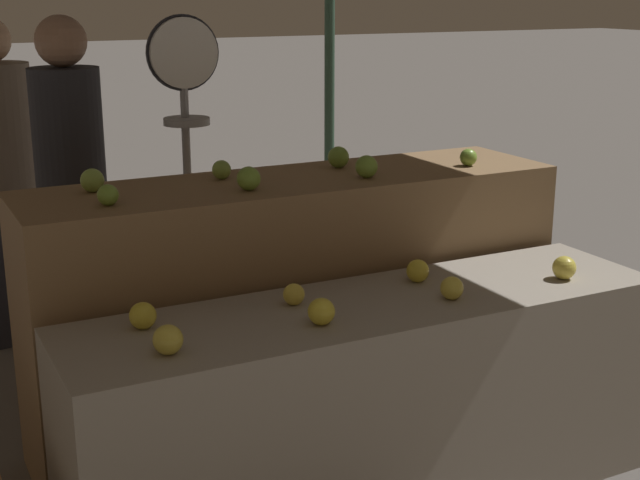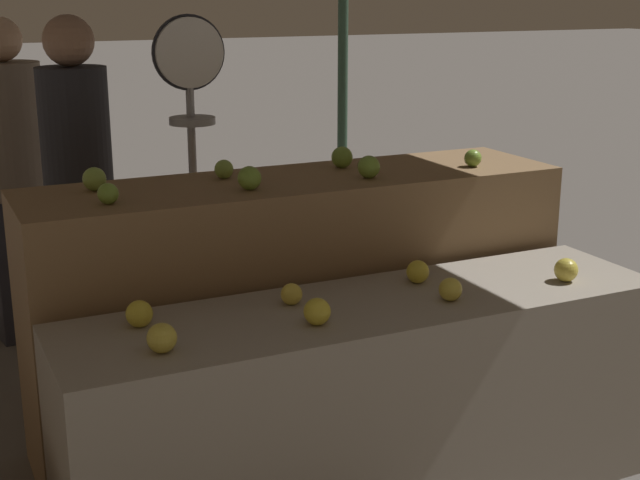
# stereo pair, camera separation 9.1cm
# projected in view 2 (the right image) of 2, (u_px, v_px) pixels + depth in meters

# --- Properties ---
(display_counter_front) EXTENTS (2.13, 0.55, 0.76)m
(display_counter_front) POSITION_uv_depth(u_px,v_px,m) (369.00, 406.00, 3.12)
(display_counter_front) COLOR gray
(display_counter_front) RESTS_ON ground_plane
(display_counter_back) EXTENTS (2.13, 0.55, 1.08)m
(display_counter_back) POSITION_uv_depth(u_px,v_px,m) (299.00, 309.00, 3.59)
(display_counter_back) COLOR olive
(display_counter_back) RESTS_ON ground_plane
(apple_front_0) EXTENTS (0.09, 0.09, 0.09)m
(apple_front_0) POSITION_uv_depth(u_px,v_px,m) (162.00, 338.00, 2.59)
(apple_front_0) COLOR gold
(apple_front_0) RESTS_ON display_counter_front
(apple_front_1) EXTENTS (0.09, 0.09, 0.09)m
(apple_front_1) POSITION_uv_depth(u_px,v_px,m) (317.00, 312.00, 2.80)
(apple_front_1) COLOR gold
(apple_front_1) RESTS_ON display_counter_front
(apple_front_2) EXTENTS (0.08, 0.08, 0.08)m
(apple_front_2) POSITION_uv_depth(u_px,v_px,m) (450.00, 289.00, 3.02)
(apple_front_2) COLOR gold
(apple_front_2) RESTS_ON display_counter_front
(apple_front_3) EXTENTS (0.09, 0.09, 0.09)m
(apple_front_3) POSITION_uv_depth(u_px,v_px,m) (566.00, 270.00, 3.22)
(apple_front_3) COLOR gold
(apple_front_3) RESTS_ON display_counter_front
(apple_front_4) EXTENTS (0.09, 0.09, 0.09)m
(apple_front_4) POSITION_uv_depth(u_px,v_px,m) (139.00, 314.00, 2.79)
(apple_front_4) COLOR gold
(apple_front_4) RESTS_ON display_counter_front
(apple_front_5) EXTENTS (0.07, 0.07, 0.07)m
(apple_front_5) POSITION_uv_depth(u_px,v_px,m) (291.00, 294.00, 2.99)
(apple_front_5) COLOR yellow
(apple_front_5) RESTS_ON display_counter_front
(apple_front_6) EXTENTS (0.08, 0.08, 0.08)m
(apple_front_6) POSITION_uv_depth(u_px,v_px,m) (418.00, 272.00, 3.21)
(apple_front_6) COLOR gold
(apple_front_6) RESTS_ON display_counter_front
(apple_back_0) EXTENTS (0.07, 0.07, 0.07)m
(apple_back_0) POSITION_uv_depth(u_px,v_px,m) (108.00, 194.00, 3.02)
(apple_back_0) COLOR #7AA338
(apple_back_0) RESTS_ON display_counter_back
(apple_back_1) EXTENTS (0.09, 0.09, 0.09)m
(apple_back_1) POSITION_uv_depth(u_px,v_px,m) (249.00, 178.00, 3.23)
(apple_back_1) COLOR #7AA338
(apple_back_1) RESTS_ON display_counter_back
(apple_back_2) EXTENTS (0.09, 0.09, 0.09)m
(apple_back_2) POSITION_uv_depth(u_px,v_px,m) (369.00, 167.00, 3.44)
(apple_back_2) COLOR #7AA338
(apple_back_2) RESTS_ON display_counter_back
(apple_back_3) EXTENTS (0.07, 0.07, 0.07)m
(apple_back_3) POSITION_uv_depth(u_px,v_px,m) (473.00, 158.00, 3.66)
(apple_back_3) COLOR #7AA338
(apple_back_3) RESTS_ON display_counter_back
(apple_back_4) EXTENTS (0.09, 0.09, 0.09)m
(apple_back_4) POSITION_uv_depth(u_px,v_px,m) (94.00, 179.00, 3.22)
(apple_back_4) COLOR #8EB247
(apple_back_4) RESTS_ON display_counter_back
(apple_back_5) EXTENTS (0.07, 0.07, 0.07)m
(apple_back_5) POSITION_uv_depth(u_px,v_px,m) (224.00, 169.00, 3.43)
(apple_back_5) COLOR #8EB247
(apple_back_5) RESTS_ON display_counter_back
(apple_back_6) EXTENTS (0.09, 0.09, 0.09)m
(apple_back_6) POSITION_uv_depth(u_px,v_px,m) (342.00, 157.00, 3.63)
(apple_back_6) COLOR #7AA338
(apple_back_6) RESTS_ON display_counter_back
(produce_scale) EXTENTS (0.32, 0.20, 1.69)m
(produce_scale) POSITION_uv_depth(u_px,v_px,m) (192.00, 118.00, 3.85)
(produce_scale) COLOR #99999E
(produce_scale) RESTS_ON ground_plane
(person_vendor_at_scale) EXTENTS (0.37, 0.37, 1.68)m
(person_vendor_at_scale) POSITION_uv_depth(u_px,v_px,m) (78.00, 174.00, 3.98)
(person_vendor_at_scale) COLOR #2D2D38
(person_vendor_at_scale) RESTS_ON ground_plane
(person_customer_left) EXTENTS (0.41, 0.41, 1.66)m
(person_customer_left) POSITION_uv_depth(u_px,v_px,m) (11.00, 160.00, 4.48)
(person_customer_left) COLOR #2D2D38
(person_customer_left) RESTS_ON ground_plane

